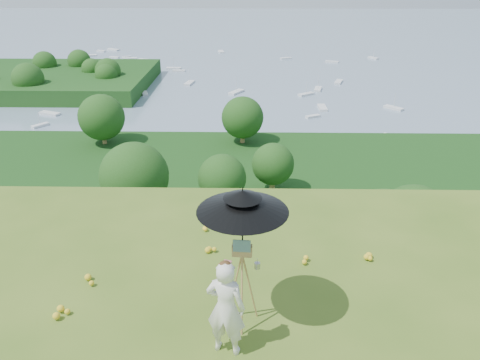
# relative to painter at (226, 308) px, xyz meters

# --- Properties ---
(forest_slope) EXTENTS (140.00, 56.00, 22.00)m
(forest_slope) POSITION_rel_painter_xyz_m (0.77, 33.27, -29.75)
(forest_slope) COLOR #0E350F
(forest_slope) RESTS_ON bay_water
(shoreline_tier) EXTENTS (170.00, 28.00, 8.00)m
(shoreline_tier) POSITION_rel_painter_xyz_m (0.77, 73.27, -36.75)
(shoreline_tier) COLOR gray
(shoreline_tier) RESTS_ON bay_water
(bay_water) EXTENTS (700.00, 700.00, 0.00)m
(bay_water) POSITION_rel_painter_xyz_m (0.77, 238.27, -34.75)
(bay_water) COLOR slate
(bay_water) RESTS_ON ground
(peninsula) EXTENTS (90.00, 60.00, 12.00)m
(peninsula) POSITION_rel_painter_xyz_m (-74.23, 153.27, -29.75)
(peninsula) COLOR #0E350F
(peninsula) RESTS_ON bay_water
(slope_trees) EXTENTS (110.00, 50.00, 6.00)m
(slope_trees) POSITION_rel_painter_xyz_m (0.77, 33.27, -15.75)
(slope_trees) COLOR #214414
(slope_trees) RESTS_ON forest_slope
(harbor_town) EXTENTS (110.00, 22.00, 5.00)m
(harbor_town) POSITION_rel_painter_xyz_m (0.77, 73.27, -30.25)
(harbor_town) COLOR silver
(harbor_town) RESTS_ON shoreline_tier
(moored_boats) EXTENTS (140.00, 140.00, 0.70)m
(moored_boats) POSITION_rel_painter_xyz_m (-11.73, 159.27, -34.40)
(moored_boats) COLOR silver
(moored_boats) RESTS_ON bay_water
(painter) EXTENTS (0.62, 0.49, 1.51)m
(painter) POSITION_rel_painter_xyz_m (0.00, 0.00, 0.00)
(painter) COLOR white
(painter) RESTS_ON ground
(field_easel) EXTENTS (0.62, 0.62, 1.52)m
(field_easel) POSITION_rel_painter_xyz_m (0.21, 0.57, 0.00)
(field_easel) COLOR #AB8C47
(field_easel) RESTS_ON ground
(sun_umbrella) EXTENTS (1.57, 1.57, 1.04)m
(sun_umbrella) POSITION_rel_painter_xyz_m (0.22, 0.60, 1.01)
(sun_umbrella) COLOR black
(sun_umbrella) RESTS_ON field_easel
(painter_cap) EXTENTS (0.24, 0.26, 0.10)m
(painter_cap) POSITION_rel_painter_xyz_m (0.00, 0.00, 0.71)
(painter_cap) COLOR #CE7173
(painter_cap) RESTS_ON painter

